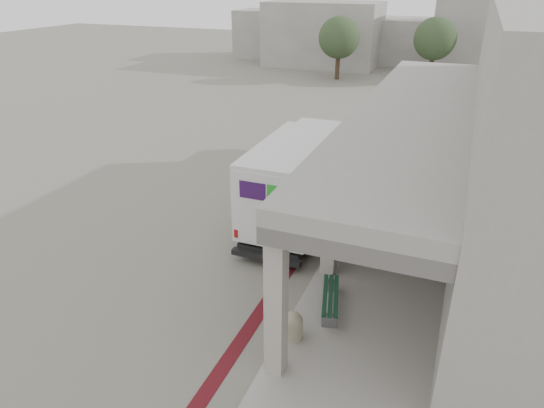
% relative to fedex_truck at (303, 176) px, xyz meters
% --- Properties ---
extents(ground, '(120.00, 120.00, 0.00)m').
position_rel_fedex_truck_xyz_m(ground, '(-0.30, -3.50, -1.56)').
color(ground, slate).
rests_on(ground, ground).
extents(bike_lane_stripe, '(0.35, 40.00, 0.01)m').
position_rel_fedex_truck_xyz_m(bike_lane_stripe, '(0.70, -1.50, -1.56)').
color(bike_lane_stripe, '#4F0F15').
rests_on(bike_lane_stripe, ground).
extents(sidewalk, '(4.40, 28.00, 0.12)m').
position_rel_fedex_truck_xyz_m(sidewalk, '(3.70, -3.50, -1.50)').
color(sidewalk, gray).
rests_on(sidewalk, ground).
extents(transit_building, '(7.60, 17.00, 7.00)m').
position_rel_fedex_truck_xyz_m(transit_building, '(6.53, 1.00, 1.84)').
color(transit_building, gray).
rests_on(transit_building, ground).
extents(distant_backdrop, '(28.00, 10.00, 6.50)m').
position_rel_fedex_truck_xyz_m(distant_backdrop, '(-3.14, 32.38, 1.14)').
color(distant_backdrop, gray).
rests_on(distant_backdrop, ground).
extents(tree_left, '(3.20, 3.20, 4.80)m').
position_rel_fedex_truck_xyz_m(tree_left, '(-5.30, 24.50, 1.62)').
color(tree_left, '#38281C').
rests_on(tree_left, ground).
extents(tree_mid, '(3.20, 3.20, 4.80)m').
position_rel_fedex_truck_xyz_m(tree_mid, '(1.70, 26.50, 1.62)').
color(tree_mid, '#38281C').
rests_on(tree_mid, ground).
extents(fedex_truck, '(2.22, 6.91, 2.94)m').
position_rel_fedex_truck_xyz_m(fedex_truck, '(0.00, 0.00, 0.00)').
color(fedex_truck, black).
rests_on(fedex_truck, ground).
extents(bench, '(0.78, 1.77, 0.41)m').
position_rel_fedex_truck_xyz_m(bench, '(2.30, -4.60, -1.15)').
color(bench, slate).
rests_on(bench, sidewalk).
extents(bollard_near, '(0.45, 0.45, 0.67)m').
position_rel_fedex_truck_xyz_m(bollard_near, '(1.80, -5.95, -1.11)').
color(bollard_near, gray).
rests_on(bollard_near, sidewalk).
extents(bollard_far, '(0.41, 0.41, 0.61)m').
position_rel_fedex_truck_xyz_m(bollard_far, '(2.64, -1.21, -1.14)').
color(bollard_far, tan).
rests_on(bollard_far, sidewalk).
extents(utility_cabinet, '(0.65, 0.77, 1.11)m').
position_rel_fedex_truck_xyz_m(utility_cabinet, '(4.70, -0.85, -0.89)').
color(utility_cabinet, gray).
rests_on(utility_cabinet, sidewalk).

